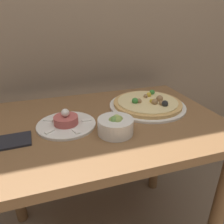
{
  "coord_description": "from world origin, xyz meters",
  "views": [
    {
      "loc": [
        -0.22,
        -0.45,
        1.16
      ],
      "look_at": [
        0.04,
        0.33,
        0.78
      ],
      "focal_mm": 35.0,
      "sensor_mm": 36.0,
      "label": 1
    }
  ],
  "objects": [
    {
      "name": "tartare_plate",
      "position": [
        -0.15,
        0.34,
        0.76
      ],
      "size": [
        0.23,
        0.23,
        0.07
      ],
      "color": "silver",
      "rests_on": "dining_table"
    },
    {
      "name": "dining_table",
      "position": [
        0.0,
        0.34,
        0.61
      ],
      "size": [
        1.01,
        0.68,
        0.74
      ],
      "color": "brown",
      "rests_on": "ground_plane"
    },
    {
      "name": "small_bowl",
      "position": [
        0.02,
        0.22,
        0.78
      ],
      "size": [
        0.13,
        0.13,
        0.07
      ],
      "color": "silver",
      "rests_on": "dining_table"
    },
    {
      "name": "napkin",
      "position": [
        -0.36,
        0.28,
        0.75
      ],
      "size": [
        0.16,
        0.1,
        0.01
      ],
      "color": "black",
      "rests_on": "dining_table"
    },
    {
      "name": "pizza_plate",
      "position": [
        0.25,
        0.41,
        0.76
      ],
      "size": [
        0.36,
        0.36,
        0.06
      ],
      "color": "silver",
      "rests_on": "dining_table"
    }
  ]
}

